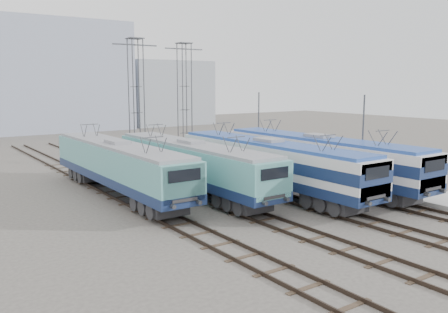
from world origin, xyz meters
TOP-DOWN VIEW (x-y plane):
  - ground at (0.00, 0.00)m, footprint 160.00×160.00m
  - platform at (10.20, 8.00)m, footprint 4.00×70.00m
  - locomotive_far_left at (-6.75, 10.27)m, footprint 2.89×18.23m
  - locomotive_center_left at (-2.25, 7.97)m, footprint 2.84×17.94m
  - locomotive_center_right at (2.25, 4.89)m, footprint 2.92×18.46m
  - locomotive_far_right at (6.75, 4.38)m, footprint 2.96×18.74m
  - catenary_tower_west at (0.00, 22.00)m, footprint 4.50×1.20m
  - catenary_tower_east at (6.50, 24.00)m, footprint 4.50×1.20m
  - mast_front at (8.60, 2.00)m, footprint 0.12×0.12m
  - mast_mid at (8.60, 14.00)m, footprint 0.12×0.12m
  - mast_rear at (8.60, 26.00)m, footprint 0.12×0.12m
  - safety_cone at (8.98, 0.65)m, footprint 0.33×0.33m
  - building_center at (4.00, 62.00)m, footprint 22.00×14.00m
  - building_east at (24.00, 62.00)m, footprint 16.00×12.00m

SIDE VIEW (x-z plane):
  - ground at x=0.00m, z-range 0.00..0.00m
  - platform at x=10.20m, z-range 0.00..0.30m
  - safety_cone at x=8.98m, z-range 0.30..0.82m
  - locomotive_center_left at x=-2.25m, z-range 0.55..3.92m
  - locomotive_far_left at x=-6.75m, z-range 0.55..3.99m
  - locomotive_center_right at x=2.25m, z-range 0.62..4.09m
  - locomotive_far_right at x=6.75m, z-range 0.62..4.15m
  - mast_front at x=8.60m, z-range 0.00..7.00m
  - mast_mid at x=8.60m, z-range 0.00..7.00m
  - mast_rear at x=8.60m, z-range 0.00..7.00m
  - building_east at x=24.00m, z-range 0.00..12.00m
  - catenary_tower_west at x=0.00m, z-range 0.64..12.64m
  - catenary_tower_east at x=6.50m, z-range 0.64..12.64m
  - building_center at x=4.00m, z-range 0.00..18.00m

